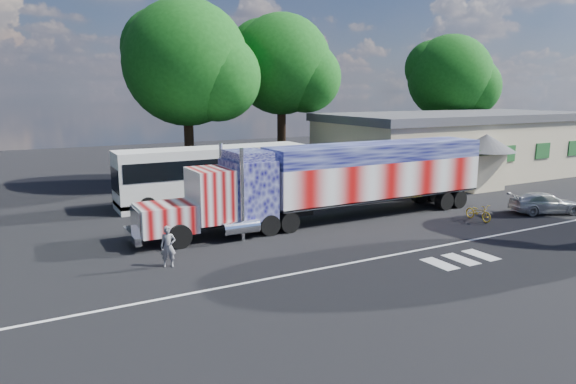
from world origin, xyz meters
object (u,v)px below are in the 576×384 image
tree_ne_a (283,65)px  tree_n_mid (189,64)px  bicycle (478,212)px  parked_car (545,203)px  woman (168,246)px  tree_far_ne (451,78)px  coach_bus (214,174)px  semi_truck (339,179)px

tree_ne_a → tree_n_mid: 7.96m
bicycle → parked_car: bearing=-5.9°
woman → tree_ne_a: size_ratio=0.13×
bicycle → tree_far_ne: (17.23, 19.36, 7.79)m
parked_car → tree_n_mid: bearing=63.0°
coach_bus → tree_ne_a: (8.58, 6.91, 7.14)m
woman → bicycle: woman is taller
bicycle → tree_ne_a: tree_ne_a is taller
coach_bus → parked_car: size_ratio=2.98×
coach_bus → bicycle: (10.99, -11.23, -1.36)m
semi_truck → tree_ne_a: size_ratio=1.58×
tree_ne_a → coach_bus: bearing=-141.2°
parked_car → bicycle: size_ratio=2.33×
coach_bus → tree_ne_a: 13.13m
semi_truck → coach_bus: semi_truck is taller
semi_truck → coach_bus: 8.63m
semi_truck → woman: (-10.38, -3.27, -1.41)m
semi_truck → tree_n_mid: size_ratio=1.53×
coach_bus → tree_n_mid: bearing=84.2°
coach_bus → tree_far_ne: (28.22, 8.12, 6.43)m
parked_car → tree_far_ne: (12.51, 19.98, 7.66)m
tree_n_mid → woman: bearing=-111.1°
bicycle → tree_far_ne: size_ratio=0.14×
woman → tree_n_mid: (6.55, 17.01, 8.01)m
woman → tree_far_ne: (34.12, 18.76, 7.41)m
semi_truck → parked_car: 12.21m
parked_car → woman: 21.64m
coach_bus → woman: bearing=-119.0°
parked_car → tree_ne_a: size_ratio=0.31×
woman → tree_n_mid: bearing=88.2°
tree_ne_a → tree_far_ne: size_ratio=1.04×
woman → tree_far_ne: bearing=48.1°
semi_truck → woman: bearing=-162.5°
parked_car → tree_n_mid: size_ratio=0.30×
woman → tree_far_ne: size_ratio=0.13×
semi_truck → tree_n_mid: tree_n_mid is taller
tree_n_mid → semi_truck: bearing=-74.4°
tree_far_ne → bicycle: bearing=-131.7°
coach_bus → tree_far_ne: size_ratio=0.96×
tree_n_mid → parked_car: bearing=-50.4°
coach_bus → tree_ne_a: size_ratio=0.92×
parked_car → tree_far_ne: tree_far_ne is taller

